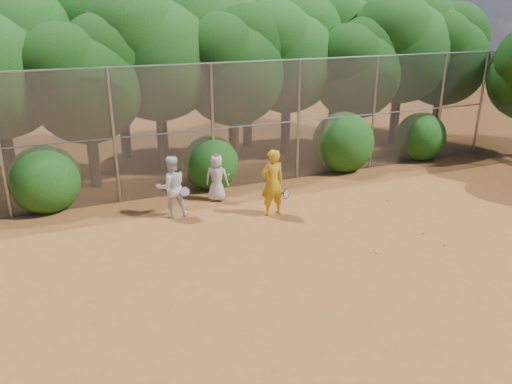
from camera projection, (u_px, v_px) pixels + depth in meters
name	position (u px, v px, depth m)	size (l,w,h in m)	color
ground	(338.00, 266.00, 11.40)	(80.00, 80.00, 0.00)	#935021
fence_back	(239.00, 125.00, 15.83)	(20.05, 0.09, 4.03)	gray
tree_2	(86.00, 76.00, 15.32)	(3.99, 3.47, 5.47)	black
tree_3	(158.00, 44.00, 16.81)	(4.89, 4.26, 6.70)	black
tree_4	(234.00, 62.00, 17.41)	(4.19, 3.64, 5.73)	black
tree_5	(288.00, 50.00, 18.92)	(4.51, 3.92, 6.17)	black
tree_6	(357.00, 65.00, 19.15)	(3.86, 3.36, 5.29)	black
tree_7	(403.00, 41.00, 20.30)	(4.77, 4.14, 6.53)	black
tree_8	(445.00, 52.00, 20.92)	(4.25, 3.70, 5.82)	black
tree_10	(118.00, 34.00, 18.28)	(5.15, 4.48, 7.06)	black
tree_11	(248.00, 45.00, 19.90)	(4.64, 4.03, 6.35)	black
tree_12	(338.00, 33.00, 21.93)	(5.02, 4.37, 6.88)	black
bush_0	(45.00, 176.00, 14.33)	(2.00, 2.00, 2.00)	#164D13
bush_1	(211.00, 160.00, 16.17)	(1.80, 1.80, 1.80)	#164D13
bush_2	(343.00, 139.00, 17.91)	(2.20, 2.20, 2.20)	#164D13
bush_3	(421.00, 135.00, 19.23)	(1.90, 1.90, 1.90)	#164D13
player_yellow	(272.00, 183.00, 13.91)	(0.85, 0.54, 1.92)	gold
player_teen	(217.00, 178.00, 15.05)	(0.84, 0.77, 1.47)	silver
player_white	(171.00, 187.00, 13.82)	(0.89, 0.74, 1.77)	silver
ball_0	(351.00, 221.00, 13.75)	(0.07, 0.07, 0.07)	yellow
ball_1	(423.00, 233.00, 12.99)	(0.07, 0.07, 0.07)	yellow
ball_2	(445.00, 244.00, 12.37)	(0.07, 0.07, 0.07)	yellow
ball_3	(376.00, 252.00, 11.96)	(0.07, 0.07, 0.07)	yellow
ball_4	(388.00, 200.00, 15.23)	(0.07, 0.07, 0.07)	yellow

